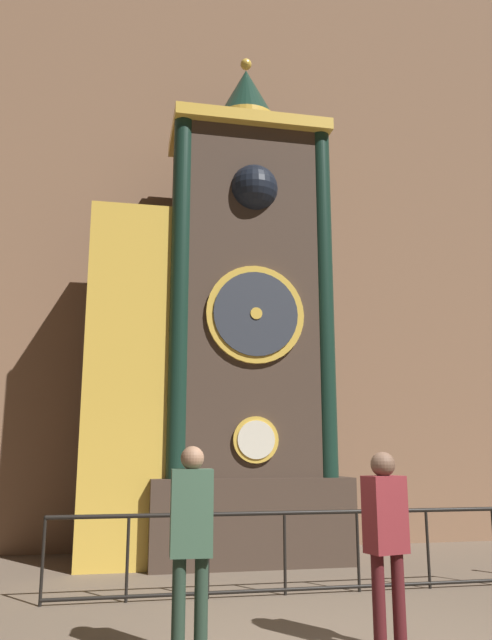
% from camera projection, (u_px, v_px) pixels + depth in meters
% --- Properties ---
extents(cathedral_back_wall, '(24.00, 0.32, 13.11)m').
position_uv_depth(cathedral_back_wall, '(229.00, 194.00, 12.12)').
color(cathedral_back_wall, '#846047').
rests_on(cathedral_back_wall, ground_plane).
extents(clock_tower, '(4.03, 1.83, 8.54)m').
position_uv_depth(clock_tower, '(222.00, 334.00, 10.06)').
color(clock_tower, '#423328').
rests_on(clock_tower, ground_plane).
extents(railing_fence, '(5.50, 0.05, 0.94)m').
position_uv_depth(railing_fence, '(285.00, 547.00, 7.33)').
color(railing_fence, black).
rests_on(railing_fence, ground_plane).
extents(visitor_near, '(0.35, 0.23, 1.68)m').
position_uv_depth(visitor_near, '(191.00, 530.00, 5.08)').
color(visitor_near, '#213427').
rests_on(visitor_near, ground_plane).
extents(visitor_far, '(0.38, 0.30, 1.63)m').
position_uv_depth(visitor_far, '(386.00, 528.00, 5.39)').
color(visitor_far, '#461518').
rests_on(visitor_far, ground_plane).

